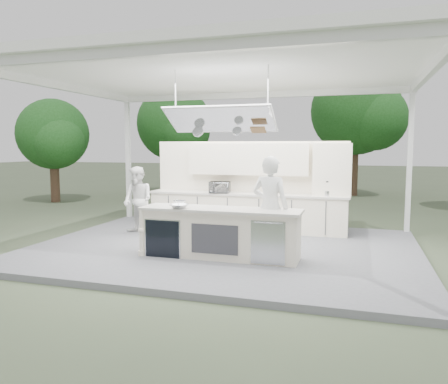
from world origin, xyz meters
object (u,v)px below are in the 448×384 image
(demo_island, at_px, (219,233))
(sous_chef, at_px, (138,200))
(back_counter, at_px, (246,211))
(head_chef, at_px, (270,207))

(demo_island, height_order, sous_chef, sous_chef)
(demo_island, distance_m, sous_chef, 3.03)
(back_counter, height_order, head_chef, head_chef)
(demo_island, relative_size, back_counter, 0.61)
(back_counter, bearing_deg, demo_island, -86.37)
(back_counter, relative_size, sous_chef, 3.09)
(back_counter, distance_m, sous_chef, 2.72)
(sous_chef, bearing_deg, demo_island, -6.48)
(head_chef, bearing_deg, back_counter, -56.00)
(back_counter, height_order, sous_chef, sous_chef)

